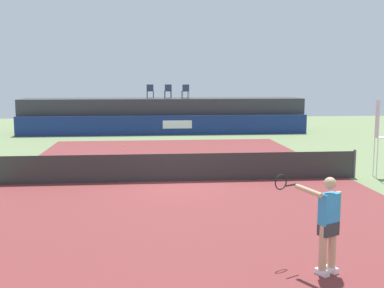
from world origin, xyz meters
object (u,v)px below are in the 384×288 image
(tennis_ball, at_px, (124,145))
(tennis_player, at_px, (327,222))
(umpire_chair, at_px, (380,133))
(spectator_chair_left, at_px, (168,91))
(net_post_far, at_px, (354,164))
(spectator_chair_center, at_px, (185,91))
(spectator_chair_far_left, at_px, (150,91))

(tennis_ball, bearing_deg, tennis_player, -75.35)
(umpire_chair, bearing_deg, spectator_chair_left, 113.96)
(umpire_chair, height_order, net_post_far, umpire_chair)
(tennis_player, bearing_deg, spectator_chair_center, 91.69)
(spectator_chair_left, relative_size, umpire_chair, 0.32)
(spectator_chair_far_left, height_order, spectator_chair_left, same)
(spectator_chair_left, bearing_deg, umpire_chair, -66.04)
(net_post_far, distance_m, tennis_player, 9.04)
(spectator_chair_left, height_order, spectator_chair_center, same)
(umpire_chair, height_order, tennis_ball, umpire_chair)
(spectator_chair_far_left, relative_size, tennis_ball, 13.06)
(spectator_chair_center, relative_size, tennis_ball, 13.06)
(spectator_chair_left, relative_size, tennis_player, 0.50)
(spectator_chair_left, xyz_separation_m, spectator_chair_center, (1.11, -0.26, 0.00))
(spectator_chair_far_left, relative_size, umpire_chair, 0.32)
(spectator_chair_far_left, distance_m, spectator_chair_center, 2.31)
(spectator_chair_far_left, relative_size, tennis_player, 0.50)
(spectator_chair_far_left, height_order, tennis_player, spectator_chair_far_left)
(umpire_chair, bearing_deg, tennis_player, -121.62)
(spectator_chair_far_left, distance_m, tennis_player, 23.72)
(spectator_chair_left, bearing_deg, tennis_player, -85.59)
(spectator_chair_far_left, bearing_deg, tennis_ball, -102.23)
(spectator_chair_center, distance_m, umpire_chair, 16.03)
(spectator_chair_center, distance_m, tennis_player, 23.10)
(umpire_chair, xyz_separation_m, tennis_player, (-4.97, -8.07, -0.63))
(spectator_chair_center, height_order, net_post_far, spectator_chair_center)
(spectator_chair_far_left, relative_size, net_post_far, 0.89)
(spectator_chair_center, bearing_deg, tennis_player, -88.31)
(spectator_chair_center, xyz_separation_m, umpire_chair, (5.65, -14.96, -1.11))
(net_post_far, height_order, tennis_player, tennis_player)
(net_post_far, bearing_deg, spectator_chair_far_left, 114.52)
(spectator_chair_left, distance_m, tennis_ball, 7.47)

